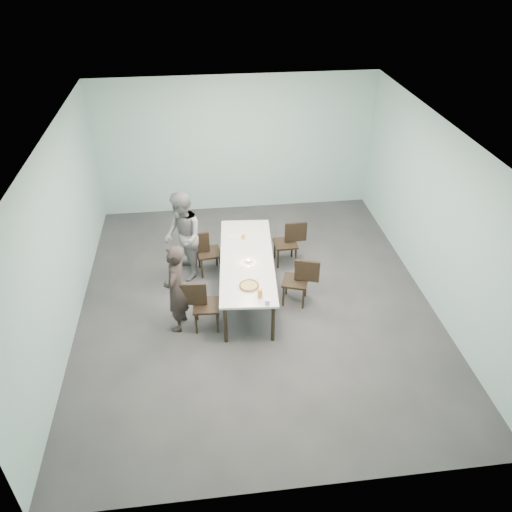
{
  "coord_description": "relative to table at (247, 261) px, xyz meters",
  "views": [
    {
      "loc": [
        -0.82,
        -6.75,
        5.54
      ],
      "look_at": [
        0.0,
        -0.06,
        1.0
      ],
      "focal_mm": 35.0,
      "sensor_mm": 36.0,
      "label": 1
    }
  ],
  "objects": [
    {
      "name": "menu",
      "position": [
        -0.1,
        0.75,
        0.06
      ],
      "size": [
        0.32,
        0.24,
        0.01
      ],
      "primitive_type": "cube",
      "rotation": [
        0.0,
        0.0,
        -0.08
      ],
      "color": "silver",
      "rests_on": "table"
    },
    {
      "name": "ground",
      "position": [
        0.12,
        -0.25,
        -0.69
      ],
      "size": [
        7.0,
        7.0,
        0.0
      ],
      "primitive_type": "plane",
      "color": "#333335",
      "rests_on": "ground"
    },
    {
      "name": "table",
      "position": [
        0.0,
        0.0,
        0.0
      ],
      "size": [
        1.1,
        2.66,
        0.75
      ],
      "rotation": [
        0.0,
        0.0,
        -0.08
      ],
      "color": "white",
      "rests_on": "ground"
    },
    {
      "name": "diner_near",
      "position": [
        -1.19,
        -0.72,
        0.07
      ],
      "size": [
        0.49,
        0.63,
        1.54
      ],
      "primitive_type": "imported",
      "rotation": [
        0.0,
        0.0,
        -1.81
      ],
      "color": "black",
      "rests_on": "ground"
    },
    {
      "name": "beer_glass",
      "position": [
        0.09,
        -1.08,
        0.13
      ],
      "size": [
        0.08,
        0.08,
        0.15
      ],
      "primitive_type": "cylinder",
      "color": "orange",
      "rests_on": "table"
    },
    {
      "name": "chair_near_right",
      "position": [
        0.87,
        -0.34,
        -0.19
      ],
      "size": [
        0.65,
        0.53,
        0.87
      ],
      "rotation": [
        0.0,
        0.0,
        2.82
      ],
      "color": "black",
      "rests_on": "ground"
    },
    {
      "name": "tealight",
      "position": [
        0.02,
        -0.12,
        0.08
      ],
      "size": [
        0.06,
        0.06,
        0.05
      ],
      "color": "silver",
      "rests_on": "table"
    },
    {
      "name": "chair_far_left",
      "position": [
        -0.71,
        0.74,
        -0.19
      ],
      "size": [
        0.64,
        0.47,
        0.87
      ],
      "rotation": [
        0.0,
        0.0,
        0.13
      ],
      "color": "black",
      "rests_on": "ground"
    },
    {
      "name": "pizza",
      "position": [
        -0.05,
        -0.79,
        0.08
      ],
      "size": [
        0.34,
        0.34,
        0.04
      ],
      "color": "white",
      "rests_on": "table"
    },
    {
      "name": "water_tumbler",
      "position": [
        0.17,
        -1.26,
        0.1
      ],
      "size": [
        0.08,
        0.08,
        0.09
      ],
      "primitive_type": "cylinder",
      "color": "silver",
      "rests_on": "table"
    },
    {
      "name": "diner_far",
      "position": [
        -1.08,
        0.69,
        0.15
      ],
      "size": [
        0.81,
        0.95,
        1.69
      ],
      "primitive_type": "imported",
      "rotation": [
        0.0,
        0.0,
        -1.34
      ],
      "color": "slate",
      "rests_on": "ground"
    },
    {
      "name": "chair_far_right",
      "position": [
        0.91,
        0.88,
        -0.19
      ],
      "size": [
        0.62,
        0.43,
        0.87
      ],
      "rotation": [
        0.0,
        0.0,
        3.17
      ],
      "color": "black",
      "rests_on": "ground"
    },
    {
      "name": "amber_tumbler",
      "position": [
        0.01,
        0.64,
        0.1
      ],
      "size": [
        0.07,
        0.07,
        0.08
      ],
      "primitive_type": "cylinder",
      "color": "orange",
      "rests_on": "table"
    },
    {
      "name": "chair_near_left",
      "position": [
        -0.82,
        -0.78,
        -0.19
      ],
      "size": [
        0.62,
        0.44,
        0.87
      ],
      "rotation": [
        0.0,
        0.0,
        -0.06
      ],
      "color": "black",
      "rests_on": "ground"
    },
    {
      "name": "room_shell",
      "position": [
        0.12,
        -0.25,
        1.33
      ],
      "size": [
        6.02,
        7.02,
        3.01
      ],
      "color": "#9CC4C1",
      "rests_on": "ground"
    },
    {
      "name": "side_plate",
      "position": [
        0.07,
        -0.52,
        0.06
      ],
      "size": [
        0.18,
        0.18,
        0.01
      ],
      "primitive_type": "cylinder",
      "color": "white",
      "rests_on": "table"
    }
  ]
}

